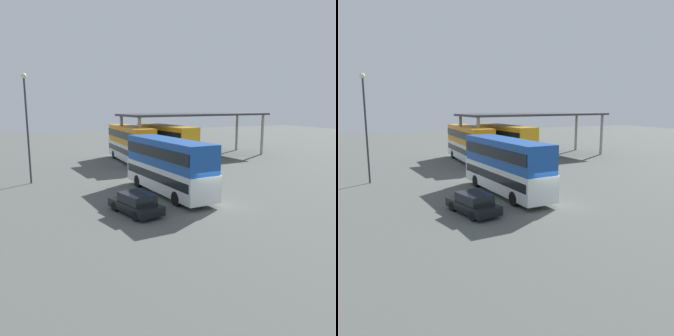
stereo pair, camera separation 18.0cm
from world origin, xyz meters
The scene contains 7 objects.
ground_plane centered at (0.00, 0.00, 0.00)m, with size 140.00×140.00×0.00m, color #505550.
double_decker_main centered at (-1.02, 4.17, 2.29)m, with size 3.30×10.22×4.18m.
parked_hatchback centered at (-4.86, 0.44, 0.67)m, with size 2.62×4.29×1.35m.
double_decker_near_canopy centered at (0.94, 19.45, 2.31)m, with size 2.62×11.48×4.20m.
double_decker_mid_row centered at (4.91, 18.27, 2.36)m, with size 3.75×11.05×4.30m.
depot_canopy centered at (9.94, 20.16, 5.23)m, with size 19.95×8.27×5.58m.
lamppost_tall centered at (-10.39, 12.23, 5.69)m, with size 0.44×0.44×9.25m.
Camera 1 is at (-11.52, -19.50, 6.75)m, focal length 37.33 mm.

